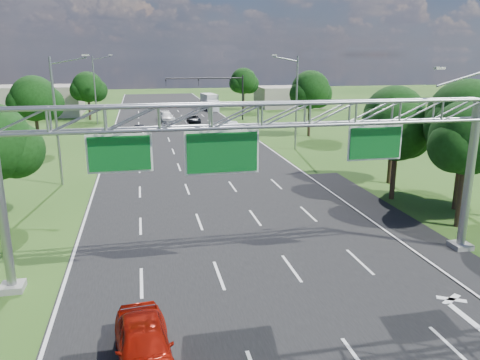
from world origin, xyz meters
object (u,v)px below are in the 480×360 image
object	(u,v)px
traffic_signal	(221,87)
box_truck	(210,102)
sign_gantry	(262,128)
red_coupe	(144,345)

from	to	relation	value
traffic_signal	box_truck	xyz separation A→B (m)	(0.52, 15.64, -3.78)
sign_gantry	box_truck	distance (m)	69.29
red_coupe	box_truck	size ratio (longest dim) A/B	0.59
red_coupe	box_truck	distance (m)	76.32
traffic_signal	red_coupe	xyz separation A→B (m)	(-12.81, -59.50, -4.38)
traffic_signal	box_truck	size ratio (longest dim) A/B	1.56
sign_gantry	red_coupe	xyz separation A→B (m)	(-5.66, -6.50, -6.11)
sign_gantry	box_truck	xyz separation A→B (m)	(7.67, 68.65, -5.51)
sign_gantry	traffic_signal	distance (m)	53.51
red_coupe	sign_gantry	bearing A→B (deg)	44.13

